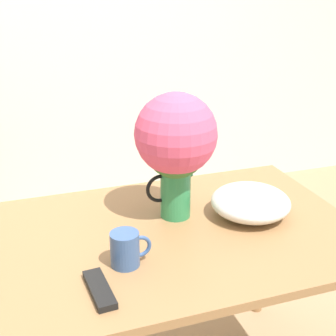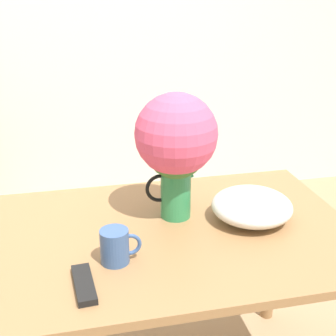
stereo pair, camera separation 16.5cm
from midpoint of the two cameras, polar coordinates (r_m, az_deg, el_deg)
name	(u,v)px [view 1 (the left image)]	position (r m, az deg, el deg)	size (l,w,h in m)	color
wall_back	(59,25)	(3.34, -14.58, 16.46)	(8.00, 0.05, 2.60)	silver
table	(170,257)	(1.69, -2.61, -10.92)	(1.32, 0.87, 0.77)	olive
flower_vase	(176,142)	(1.63, -1.95, 3.14)	(0.29, 0.29, 0.46)	#2D844C
coffee_mug	(126,249)	(1.45, -8.45, -9.82)	(0.13, 0.09, 0.11)	#385689
white_bowl	(250,202)	(1.73, 7.35, -4.20)	(0.29, 0.29, 0.11)	silver
remote_control	(100,289)	(1.37, -11.89, -14.38)	(0.07, 0.19, 0.02)	black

